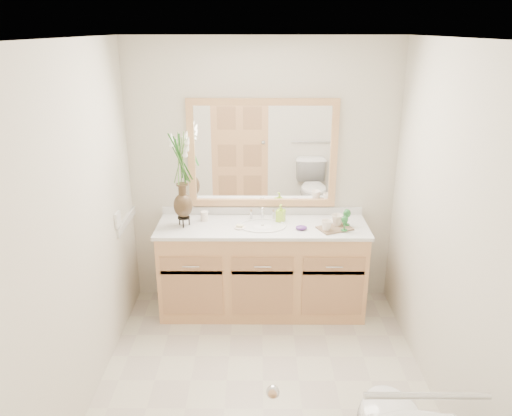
{
  "coord_description": "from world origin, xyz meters",
  "views": [
    {
      "loc": [
        -0.04,
        -3.03,
        2.46
      ],
      "look_at": [
        -0.05,
        0.65,
        1.12
      ],
      "focal_mm": 35.0,
      "sensor_mm": 36.0,
      "label": 1
    }
  ],
  "objects_px": {
    "tumbler": "(204,216)",
    "flower_vase": "(181,166)",
    "soap_bottle": "(281,214)",
    "tray": "(335,228)"
  },
  "relations": [
    {
      "from": "tray",
      "to": "soap_bottle",
      "type": "bearing_deg",
      "value": 133.99
    },
    {
      "from": "soap_bottle",
      "to": "tray",
      "type": "xyz_separation_m",
      "value": [
        0.46,
        -0.18,
        -0.06
      ]
    },
    {
      "from": "tumbler",
      "to": "flower_vase",
      "type": "bearing_deg",
      "value": -142.79
    },
    {
      "from": "flower_vase",
      "to": "tray",
      "type": "distance_m",
      "value": 1.41
    },
    {
      "from": "tumbler",
      "to": "soap_bottle",
      "type": "distance_m",
      "value": 0.68
    },
    {
      "from": "flower_vase",
      "to": "soap_bottle",
      "type": "relative_size",
      "value": 5.64
    },
    {
      "from": "soap_bottle",
      "to": "tray",
      "type": "height_order",
      "value": "soap_bottle"
    },
    {
      "from": "flower_vase",
      "to": "soap_bottle",
      "type": "height_order",
      "value": "flower_vase"
    },
    {
      "from": "soap_bottle",
      "to": "tray",
      "type": "relative_size",
      "value": 0.51
    },
    {
      "from": "flower_vase",
      "to": "tumbler",
      "type": "xyz_separation_m",
      "value": [
        0.16,
        0.13,
        -0.5
      ]
    }
  ]
}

